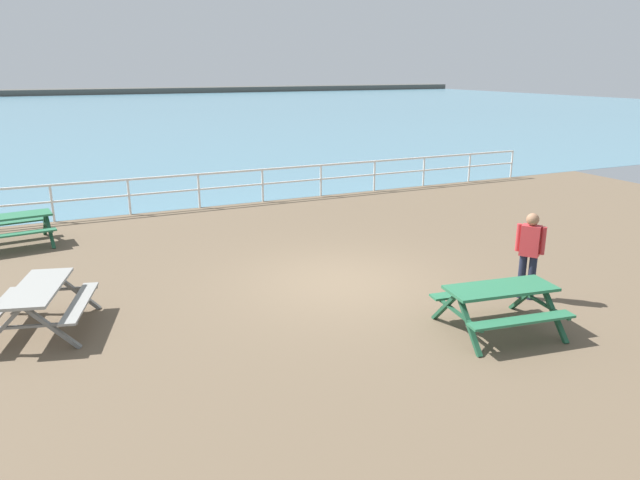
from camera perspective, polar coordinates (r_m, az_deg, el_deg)
ground_plane at (r=11.96m, az=2.02°, el=-4.59°), size 30.00×24.00×0.20m
sea_band at (r=63.05m, az=-20.51°, el=11.69°), size 142.00×90.00×0.01m
distant_shoreline at (r=105.91m, az=-22.58°, el=13.04°), size 142.00×6.00×1.80m
seaward_railing at (r=18.73m, az=-8.71°, el=5.72°), size 23.07×0.07×1.08m
picnic_table_near_left at (r=10.03m, az=17.23°, el=-5.43°), size 1.99×1.76×0.80m
picnic_table_near_right at (r=15.99m, az=-28.00°, el=1.47°), size 1.98×1.75×0.80m
picnic_table_far_left at (r=10.65m, az=-25.81°, el=-5.09°), size 1.92×2.13×0.80m
visitor at (r=11.48m, az=19.85°, el=-0.97°), size 0.37×0.45×1.66m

